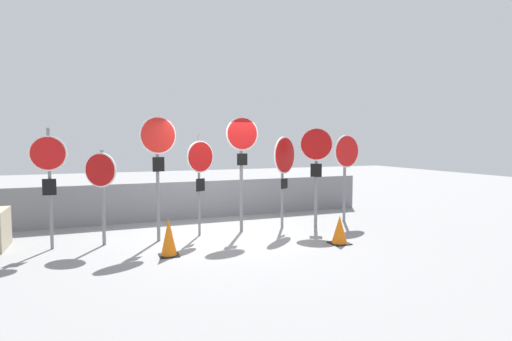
{
  "coord_description": "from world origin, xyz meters",
  "views": [
    {
      "loc": [
        -2.55,
        -8.33,
        2.06
      ],
      "look_at": [
        0.75,
        0.0,
        1.42
      ],
      "focal_mm": 28.0,
      "sensor_mm": 36.0,
      "label": 1
    }
  ],
  "objects_px": {
    "stop_sign_4": "(242,150)",
    "stop_sign_2": "(158,150)",
    "stop_sign_1": "(101,178)",
    "traffic_cone_0": "(340,230)",
    "stop_sign_3": "(200,165)",
    "stop_sign_6": "(316,157)",
    "stop_sign_7": "(346,159)",
    "traffic_cone_1": "(169,237)",
    "stop_sign_0": "(49,165)",
    "stop_sign_5": "(284,162)"
  },
  "relations": [
    {
      "from": "stop_sign_4",
      "to": "stop_sign_2",
      "type": "bearing_deg",
      "value": -176.1
    },
    {
      "from": "stop_sign_1",
      "to": "traffic_cone_0",
      "type": "relative_size",
      "value": 3.29
    },
    {
      "from": "stop_sign_2",
      "to": "stop_sign_4",
      "type": "height_order",
      "value": "stop_sign_4"
    },
    {
      "from": "stop_sign_4",
      "to": "traffic_cone_0",
      "type": "height_order",
      "value": "stop_sign_4"
    },
    {
      "from": "stop_sign_2",
      "to": "stop_sign_1",
      "type": "bearing_deg",
      "value": 163.7
    },
    {
      "from": "stop_sign_3",
      "to": "stop_sign_4",
      "type": "distance_m",
      "value": 1.01
    },
    {
      "from": "stop_sign_3",
      "to": "stop_sign_6",
      "type": "height_order",
      "value": "stop_sign_6"
    },
    {
      "from": "stop_sign_7",
      "to": "traffic_cone_1",
      "type": "distance_m",
      "value": 5.13
    },
    {
      "from": "stop_sign_0",
      "to": "stop_sign_1",
      "type": "bearing_deg",
      "value": 4.69
    },
    {
      "from": "stop_sign_1",
      "to": "stop_sign_6",
      "type": "xyz_separation_m",
      "value": [
        4.84,
        -0.0,
        0.36
      ]
    },
    {
      "from": "stop_sign_0",
      "to": "stop_sign_4",
      "type": "xyz_separation_m",
      "value": [
        3.89,
        0.06,
        0.25
      ]
    },
    {
      "from": "stop_sign_2",
      "to": "stop_sign_5",
      "type": "xyz_separation_m",
      "value": [
        2.95,
        0.18,
        -0.31
      ]
    },
    {
      "from": "stop_sign_3",
      "to": "stop_sign_7",
      "type": "relative_size",
      "value": 0.99
    },
    {
      "from": "stop_sign_7",
      "to": "traffic_cone_1",
      "type": "height_order",
      "value": "stop_sign_7"
    },
    {
      "from": "stop_sign_4",
      "to": "stop_sign_6",
      "type": "distance_m",
      "value": 1.87
    },
    {
      "from": "stop_sign_6",
      "to": "traffic_cone_0",
      "type": "distance_m",
      "value": 2.18
    },
    {
      "from": "traffic_cone_0",
      "to": "stop_sign_7",
      "type": "bearing_deg",
      "value": 52.89
    },
    {
      "from": "stop_sign_0",
      "to": "stop_sign_4",
      "type": "bearing_deg",
      "value": 8.07
    },
    {
      "from": "stop_sign_1",
      "to": "stop_sign_5",
      "type": "height_order",
      "value": "stop_sign_5"
    },
    {
      "from": "stop_sign_1",
      "to": "stop_sign_7",
      "type": "distance_m",
      "value": 5.87
    },
    {
      "from": "stop_sign_5",
      "to": "stop_sign_7",
      "type": "distance_m",
      "value": 1.82
    },
    {
      "from": "stop_sign_4",
      "to": "stop_sign_6",
      "type": "bearing_deg",
      "value": -4.29
    },
    {
      "from": "stop_sign_2",
      "to": "traffic_cone_1",
      "type": "distance_m",
      "value": 1.92
    },
    {
      "from": "stop_sign_4",
      "to": "traffic_cone_1",
      "type": "distance_m",
      "value": 2.75
    },
    {
      "from": "stop_sign_4",
      "to": "stop_sign_6",
      "type": "height_order",
      "value": "stop_sign_4"
    },
    {
      "from": "stop_sign_5",
      "to": "stop_sign_6",
      "type": "distance_m",
      "value": 0.81
    },
    {
      "from": "stop_sign_2",
      "to": "stop_sign_6",
      "type": "height_order",
      "value": "stop_sign_2"
    },
    {
      "from": "stop_sign_2",
      "to": "traffic_cone_1",
      "type": "xyz_separation_m",
      "value": [
        0.01,
        -1.14,
        -1.55
      ]
    },
    {
      "from": "stop_sign_2",
      "to": "traffic_cone_1",
      "type": "bearing_deg",
      "value": -102.12
    },
    {
      "from": "stop_sign_0",
      "to": "traffic_cone_1",
      "type": "bearing_deg",
      "value": -24.41
    },
    {
      "from": "stop_sign_3",
      "to": "stop_sign_7",
      "type": "distance_m",
      "value": 3.85
    },
    {
      "from": "traffic_cone_1",
      "to": "stop_sign_4",
      "type": "bearing_deg",
      "value": 34.89
    },
    {
      "from": "stop_sign_4",
      "to": "traffic_cone_0",
      "type": "xyz_separation_m",
      "value": [
        1.48,
        -1.71,
        -1.59
      ]
    },
    {
      "from": "stop_sign_0",
      "to": "stop_sign_7",
      "type": "height_order",
      "value": "stop_sign_0"
    },
    {
      "from": "stop_sign_0",
      "to": "stop_sign_3",
      "type": "distance_m",
      "value": 2.93
    },
    {
      "from": "stop_sign_6",
      "to": "stop_sign_7",
      "type": "bearing_deg",
      "value": 43.63
    },
    {
      "from": "stop_sign_5",
      "to": "traffic_cone_1",
      "type": "distance_m",
      "value": 3.45
    },
    {
      "from": "stop_sign_4",
      "to": "traffic_cone_1",
      "type": "bearing_deg",
      "value": -146.31
    },
    {
      "from": "stop_sign_1",
      "to": "stop_sign_3",
      "type": "distance_m",
      "value": 2.03
    },
    {
      "from": "stop_sign_4",
      "to": "stop_sign_6",
      "type": "xyz_separation_m",
      "value": [
        1.86,
        -0.1,
        -0.17
      ]
    },
    {
      "from": "stop_sign_5",
      "to": "stop_sign_4",
      "type": "bearing_deg",
      "value": 147.92
    },
    {
      "from": "stop_sign_3",
      "to": "stop_sign_5",
      "type": "xyz_separation_m",
      "value": [
        2.03,
        0.02,
        0.01
      ]
    },
    {
      "from": "stop_sign_7",
      "to": "stop_sign_5",
      "type": "bearing_deg",
      "value": 172.51
    },
    {
      "from": "stop_sign_2",
      "to": "stop_sign_7",
      "type": "xyz_separation_m",
      "value": [
        4.76,
        0.31,
        -0.28
      ]
    },
    {
      "from": "stop_sign_2",
      "to": "stop_sign_3",
      "type": "bearing_deg",
      "value": -2.25
    },
    {
      "from": "stop_sign_0",
      "to": "stop_sign_3",
      "type": "relative_size",
      "value": 1.04
    },
    {
      "from": "stop_sign_2",
      "to": "stop_sign_7",
      "type": "relative_size",
      "value": 1.15
    },
    {
      "from": "stop_sign_1",
      "to": "traffic_cone_1",
      "type": "bearing_deg",
      "value": -13.36
    },
    {
      "from": "stop_sign_5",
      "to": "traffic_cone_0",
      "type": "xyz_separation_m",
      "value": [
        0.42,
        -1.73,
        -1.3
      ]
    },
    {
      "from": "stop_sign_3",
      "to": "stop_sign_7",
      "type": "bearing_deg",
      "value": -20.98
    }
  ]
}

